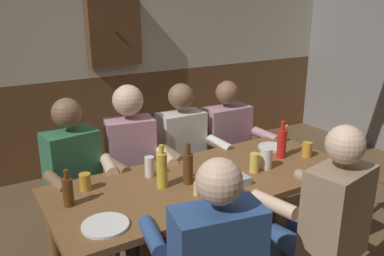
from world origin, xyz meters
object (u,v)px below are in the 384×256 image
person_3 (231,144)px  pint_glass_1 (222,186)px  person_5 (324,216)px  bottle_3 (68,191)px  person_1 (133,161)px  condiment_caddy (238,181)px  person_2 (187,153)px  pint_glass_0 (255,163)px  wall_dart_cabinet (114,32)px  pint_glass_5 (266,158)px  bottle_1 (282,142)px  pint_glass_3 (307,149)px  bottle_0 (162,169)px  bottle_2 (188,167)px  pint_glass_2 (284,133)px  person_0 (77,176)px  pint_glass_6 (149,167)px  dining_table (206,192)px  plate_0 (105,225)px  pint_glass_4 (85,182)px  plate_1 (272,147)px  table_candle (197,189)px

person_3 → pint_glass_1: (-0.73, -0.91, 0.17)m
person_5 → bottle_3: size_ratio=5.74×
person_1 → condiment_caddy: 0.89m
person_2 → pint_glass_0: (0.10, -0.71, 0.15)m
bottle_3 → wall_dart_cabinet: wall_dart_cabinet is taller
pint_glass_1 → pint_glass_5: 0.53m
bottle_1 → pint_glass_3: bearing=-26.8°
person_2 → bottle_0: 0.81m
bottle_2 → pint_glass_2: (1.05, 0.28, -0.04)m
person_0 → pint_glass_5: person_0 is taller
pint_glass_0 → pint_glass_6: 0.68m
person_1 → bottle_0: 0.63m
dining_table → plate_0: 0.78m
pint_glass_6 → bottle_3: bearing=-167.8°
condiment_caddy → pint_glass_4: 0.92m
condiment_caddy → plate_0: 0.86m
pint_glass_2 → pint_glass_6: bearing=-177.1°
bottle_1 → bottle_3: bearing=177.1°
condiment_caddy → pint_glass_1: pint_glass_1 is taller
person_2 → pint_glass_6: person_2 is taller
dining_table → bottle_3: size_ratio=9.19×
pint_glass_6 → person_5: bearing=-51.3°
person_5 → pint_glass_1: 0.59m
person_3 → pint_glass_3: person_3 is taller
person_2 → pint_glass_5: 0.75m
bottle_0 → pint_glass_1: size_ratio=1.74×
bottle_3 → pint_glass_1: (0.77, -0.36, -0.01)m
pint_glass_1 → pint_glass_5: pint_glass_1 is taller
person_3 → pint_glass_4: size_ratio=11.38×
person_3 → pint_glass_1: person_3 is taller
person_2 → pint_glass_1: bearing=72.5°
plate_1 → condiment_caddy: bearing=-148.2°
pint_glass_3 → pint_glass_5: pint_glass_5 is taller
table_candle → bottle_3: (-0.67, 0.26, 0.05)m
pint_glass_3 → bottle_3: bearing=174.5°
bottle_1 → pint_glass_0: 0.35m
plate_1 → pint_glass_3: size_ratio=1.87×
person_0 → plate_1: 1.44m
person_0 → bottle_1: (1.30, -0.62, 0.20)m
bottle_3 → pint_glass_5: bearing=-7.5°
bottle_1 → pint_glass_4: (-1.35, 0.21, -0.06)m
bottle_2 → plate_1: bearing=13.0°
plate_1 → bottle_0: bottle_0 is taller
person_0 → pint_glass_6: 0.58m
person_0 → table_candle: (0.48, -0.80, 0.12)m
person_5 → plate_1: (0.34, 0.83, 0.08)m
bottle_1 → pint_glass_5: size_ratio=1.93×
plate_1 → person_5: bearing=-112.4°
bottle_1 → pint_glass_0: (-0.33, -0.10, -0.05)m
bottle_2 → pint_glass_0: bottle_2 is taller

